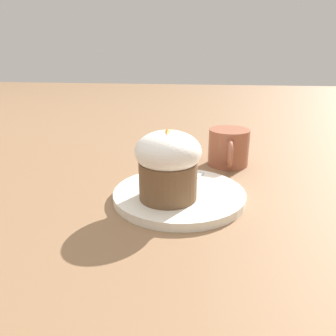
{
  "coord_description": "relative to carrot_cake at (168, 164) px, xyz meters",
  "views": [
    {
      "loc": [
        0.53,
        0.05,
        0.25
      ],
      "look_at": [
        0.03,
        -0.02,
        0.07
      ],
      "focal_mm": 35.0,
      "sensor_mm": 36.0,
      "label": 1
    }
  ],
  "objects": [
    {
      "name": "coffee_cup",
      "position": [
        -0.22,
        0.11,
        -0.03
      ],
      "size": [
        0.13,
        0.09,
        0.08
      ],
      "color": "#9E563D",
      "rests_on": "ground_plane"
    },
    {
      "name": "carrot_cake",
      "position": [
        0.0,
        0.0,
        0.0
      ],
      "size": [
        0.11,
        0.11,
        0.12
      ],
      "color": "brown",
      "rests_on": "dessert_plate"
    },
    {
      "name": "ground_plane",
      "position": [
        -0.03,
        0.02,
        -0.07
      ],
      "size": [
        4.0,
        4.0,
        0.0
      ],
      "primitive_type": "plane",
      "color": "#846042"
    },
    {
      "name": "spoon",
      "position": [
        -0.03,
        0.02,
        -0.06
      ],
      "size": [
        0.13,
        0.07,
        0.01
      ],
      "color": "silver",
      "rests_on": "dessert_plate"
    },
    {
      "name": "dessert_plate",
      "position": [
        -0.03,
        0.02,
        -0.07
      ],
      "size": [
        0.23,
        0.23,
        0.01
      ],
      "color": "white",
      "rests_on": "ground_plane"
    }
  ]
}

